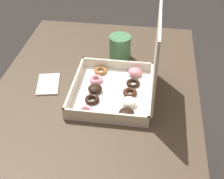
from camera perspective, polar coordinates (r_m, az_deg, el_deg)
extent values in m
cube|color=#4C3D2D|center=(1.15, -2.71, 0.10)|extent=(0.98, 0.74, 0.03)
cylinder|color=#4C3D2D|center=(1.79, -9.95, 0.33)|extent=(0.06, 0.06, 0.72)
cylinder|color=#4C3D2D|center=(1.72, 10.83, -1.51)|extent=(0.06, 0.06, 0.72)
cube|color=white|center=(1.11, 0.00, -0.66)|extent=(0.30, 0.28, 0.01)
cube|color=beige|center=(1.11, -6.83, 0.84)|extent=(0.30, 0.01, 0.04)
cube|color=beige|center=(1.09, 7.01, -0.37)|extent=(0.30, 0.01, 0.04)
cube|color=beige|center=(1.21, 0.98, 4.56)|extent=(0.01, 0.28, 0.04)
cube|color=beige|center=(0.98, -1.22, -5.08)|extent=(0.01, 0.28, 0.04)
cube|color=beige|center=(1.00, 8.14, 6.37)|extent=(0.30, 0.01, 0.26)
torus|color=#9E6633|center=(1.20, -2.05, 3.46)|extent=(0.05, 0.05, 0.01)
torus|color=pink|center=(1.15, -2.94, 1.88)|extent=(0.05, 0.05, 0.01)
ellipsoid|color=black|center=(1.10, -3.06, 0.15)|extent=(0.05, 0.05, 0.02)
torus|color=black|center=(1.07, -3.81, -1.82)|extent=(0.05, 0.05, 0.01)
torus|color=pink|center=(1.02, -4.83, -3.94)|extent=(0.05, 0.05, 0.01)
ellipsoid|color=pink|center=(1.18, 4.23, 3.24)|extent=(0.05, 0.05, 0.03)
torus|color=black|center=(1.14, 3.89, 1.17)|extent=(0.05, 0.05, 0.01)
torus|color=#381E11|center=(1.09, 3.31, -0.57)|extent=(0.05, 0.05, 0.01)
ellipsoid|color=white|center=(1.04, 3.12, -2.31)|extent=(0.05, 0.05, 0.03)
ellipsoid|color=black|center=(1.00, 2.65, -4.35)|extent=(0.05, 0.05, 0.02)
cylinder|color=#4C8456|center=(1.28, 1.46, 7.80)|extent=(0.09, 0.09, 0.09)
cylinder|color=black|center=(1.26, 1.49, 9.49)|extent=(0.07, 0.07, 0.01)
cube|color=silver|center=(1.17, -11.58, 0.99)|extent=(0.14, 0.10, 0.01)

